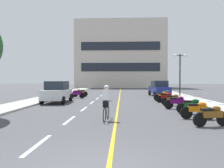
# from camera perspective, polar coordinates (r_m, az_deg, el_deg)

# --- Properties ---
(ground_plane) EXTENTS (140.00, 140.00, 0.00)m
(ground_plane) POSITION_cam_1_polar(r_m,az_deg,el_deg) (25.55, 1.41, -3.21)
(ground_plane) COLOR #47474C
(curb_left) EXTENTS (2.40, 72.00, 0.12)m
(curb_left) POSITION_cam_1_polar(r_m,az_deg,el_deg) (29.57, -12.57, -2.52)
(curb_left) COLOR #A8A8A3
(curb_left) RESTS_ON ground
(curb_right) EXTENTS (2.40, 72.00, 0.12)m
(curb_right) POSITION_cam_1_polar(r_m,az_deg,el_deg) (29.30, 15.77, -2.57)
(curb_right) COLOR #A8A8A3
(curb_right) RESTS_ON ground
(lane_dash_0) EXTENTS (0.14, 2.20, 0.01)m
(lane_dash_0) POSITION_cam_1_polar(r_m,az_deg,el_deg) (7.23, -18.73, -14.70)
(lane_dash_0) COLOR silver
(lane_dash_0) RESTS_ON ground
(lane_dash_1) EXTENTS (0.14, 2.20, 0.01)m
(lane_dash_1) POSITION_cam_1_polar(r_m,az_deg,el_deg) (10.96, -10.99, -9.18)
(lane_dash_1) COLOR silver
(lane_dash_1) RESTS_ON ground
(lane_dash_2) EXTENTS (0.14, 2.20, 0.01)m
(lane_dash_2) POSITION_cam_1_polar(r_m,az_deg,el_deg) (14.83, -7.32, -6.44)
(lane_dash_2) COLOR silver
(lane_dash_2) RESTS_ON ground
(lane_dash_3) EXTENTS (0.14, 2.20, 0.01)m
(lane_dash_3) POSITION_cam_1_polar(r_m,az_deg,el_deg) (18.75, -5.20, -4.82)
(lane_dash_3) COLOR silver
(lane_dash_3) RESTS_ON ground
(lane_dash_4) EXTENTS (0.14, 2.20, 0.01)m
(lane_dash_4) POSITION_cam_1_polar(r_m,az_deg,el_deg) (22.70, -3.82, -3.76)
(lane_dash_4) COLOR silver
(lane_dash_4) RESTS_ON ground
(lane_dash_5) EXTENTS (0.14, 2.20, 0.01)m
(lane_dash_5) POSITION_cam_1_polar(r_m,az_deg,el_deg) (26.67, -2.85, -3.02)
(lane_dash_5) COLOR silver
(lane_dash_5) RESTS_ON ground
(lane_dash_6) EXTENTS (0.14, 2.20, 0.01)m
(lane_dash_6) POSITION_cam_1_polar(r_m,az_deg,el_deg) (30.64, -2.14, -2.46)
(lane_dash_6) COLOR silver
(lane_dash_6) RESTS_ON ground
(lane_dash_7) EXTENTS (0.14, 2.20, 0.01)m
(lane_dash_7) POSITION_cam_1_polar(r_m,az_deg,el_deg) (34.62, -1.58, -2.04)
(lane_dash_7) COLOR silver
(lane_dash_7) RESTS_ON ground
(lane_dash_8) EXTENTS (0.14, 2.20, 0.01)m
(lane_dash_8) POSITION_cam_1_polar(r_m,az_deg,el_deg) (38.61, -1.15, -1.70)
(lane_dash_8) COLOR silver
(lane_dash_8) RESTS_ON ground
(lane_dash_9) EXTENTS (0.14, 2.20, 0.01)m
(lane_dash_9) POSITION_cam_1_polar(r_m,az_deg,el_deg) (42.59, -0.79, -1.42)
(lane_dash_9) COLOR silver
(lane_dash_9) RESTS_ON ground
(lane_dash_10) EXTENTS (0.14, 2.20, 0.01)m
(lane_dash_10) POSITION_cam_1_polar(r_m,az_deg,el_deg) (46.58, -0.50, -1.19)
(lane_dash_10) COLOR silver
(lane_dash_10) RESTS_ON ground
(lane_dash_11) EXTENTS (0.14, 2.20, 0.01)m
(lane_dash_11) POSITION_cam_1_polar(r_m,az_deg,el_deg) (50.57, -0.25, -1.00)
(lane_dash_11) COLOR silver
(lane_dash_11) RESTS_ON ground
(centre_line_yellow) EXTENTS (0.12, 66.00, 0.01)m
(centre_line_yellow) POSITION_cam_1_polar(r_m,az_deg,el_deg) (28.54, 2.04, -2.74)
(centre_line_yellow) COLOR gold
(centre_line_yellow) RESTS_ON ground
(office_building) EXTENTS (21.14, 8.39, 15.79)m
(office_building) POSITION_cam_1_polar(r_m,az_deg,el_deg) (53.93, 2.21, 7.53)
(office_building) COLOR beige
(office_building) RESTS_ON ground
(street_lamp_mid) EXTENTS (1.46, 0.36, 4.76)m
(street_lamp_mid) POSITION_cam_1_polar(r_m,az_deg,el_deg) (26.29, 17.28, 4.79)
(street_lamp_mid) COLOR black
(street_lamp_mid) RESTS_ON curb_right
(parked_car_near) EXTENTS (2.00, 4.24, 1.82)m
(parked_car_near) POSITION_cam_1_polar(r_m,az_deg,el_deg) (19.23, -14.07, -1.97)
(parked_car_near) COLOR black
(parked_car_near) RESTS_ON ground
(parked_car_mid) EXTENTS (2.18, 4.32, 1.82)m
(parked_car_mid) POSITION_cam_1_polar(r_m,az_deg,el_deg) (26.29, 12.19, -1.11)
(parked_car_mid) COLOR black
(parked_car_mid) RESTS_ON ground
(motorcycle_1) EXTENTS (1.67, 0.68, 0.92)m
(motorcycle_1) POSITION_cam_1_polar(r_m,az_deg,el_deg) (10.18, 24.56, -7.39)
(motorcycle_1) COLOR black
(motorcycle_1) RESTS_ON ground
(motorcycle_2) EXTENTS (1.70, 0.60, 0.92)m
(motorcycle_2) POSITION_cam_1_polar(r_m,az_deg,el_deg) (11.71, 21.47, -6.25)
(motorcycle_2) COLOR black
(motorcycle_2) RESTS_ON ground
(motorcycle_3) EXTENTS (1.70, 0.60, 0.92)m
(motorcycle_3) POSITION_cam_1_polar(r_m,az_deg,el_deg) (13.37, 20.07, -5.31)
(motorcycle_3) COLOR black
(motorcycle_3) RESTS_ON ground
(motorcycle_4) EXTENTS (1.70, 0.60, 0.92)m
(motorcycle_4) POSITION_cam_1_polar(r_m,az_deg,el_deg) (15.10, 16.65, -4.54)
(motorcycle_4) COLOR black
(motorcycle_4) RESTS_ON ground
(motorcycle_5) EXTENTS (1.70, 0.60, 0.92)m
(motorcycle_5) POSITION_cam_1_polar(r_m,az_deg,el_deg) (17.05, 15.59, -3.88)
(motorcycle_5) COLOR black
(motorcycle_5) RESTS_ON ground
(motorcycle_6) EXTENTS (1.70, 0.60, 0.92)m
(motorcycle_6) POSITION_cam_1_polar(r_m,az_deg,el_deg) (18.99, 13.99, -3.36)
(motorcycle_6) COLOR black
(motorcycle_6) RESTS_ON ground
(motorcycle_7) EXTENTS (1.66, 0.74, 0.92)m
(motorcycle_7) POSITION_cam_1_polar(r_m,az_deg,el_deg) (20.67, 13.01, -2.98)
(motorcycle_7) COLOR black
(motorcycle_7) RESTS_ON ground
(motorcycle_8) EXTENTS (1.70, 0.60, 0.92)m
(motorcycle_8) POSITION_cam_1_polar(r_m,az_deg,el_deg) (23.13, -9.16, -2.52)
(motorcycle_8) COLOR black
(motorcycle_8) RESTS_ON ground
(motorcycle_9) EXTENTS (1.64, 0.78, 0.92)m
(motorcycle_9) POSITION_cam_1_polar(r_m,az_deg,el_deg) (25.10, -8.29, -2.22)
(motorcycle_9) COLOR black
(motorcycle_9) RESTS_ON ground
(cyclist_rider) EXTENTS (0.42, 1.77, 1.71)m
(cyclist_rider) POSITION_cam_1_polar(r_m,az_deg,el_deg) (10.61, -1.52, -4.68)
(cyclist_rider) COLOR black
(cyclist_rider) RESTS_ON ground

